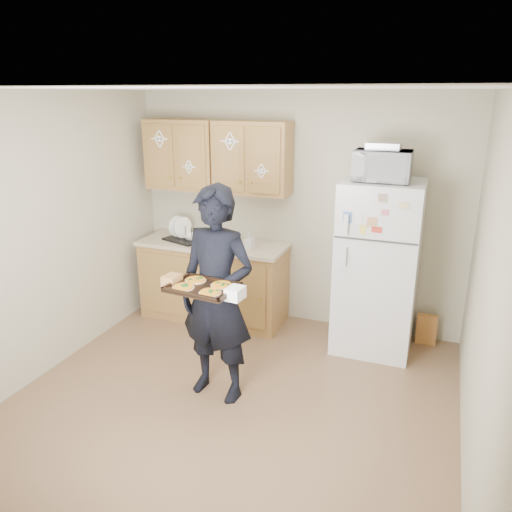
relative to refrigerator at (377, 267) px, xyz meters
The scene contains 23 objects.
floor 1.92m from the refrigerator, 123.60° to the right, with size 3.60×3.60×0.00m, color brown.
ceiling 2.38m from the refrigerator, 123.60° to the right, with size 3.60×3.60×0.00m, color silver.
wall_back 1.10m from the refrigerator, 158.72° to the left, with size 3.60×0.04×2.50m, color #B2AB91.
wall_front 3.39m from the refrigerator, 106.39° to the right, with size 3.60×0.04×2.50m, color #B2AB91.
wall_left 3.13m from the refrigerator, 152.53° to the right, with size 0.04×3.60×2.50m, color #B2AB91.
wall_right 1.71m from the refrigerator, 59.27° to the right, with size 0.04×3.60×2.50m, color #B2AB91.
refrigerator is the anchor object (origin of this frame).
base_cabinet 1.85m from the refrigerator, behind, with size 1.60×0.60×0.86m, color olive.
countertop 1.80m from the refrigerator, behind, with size 1.64×0.64×0.04m, color tan.
upper_cab_left 2.41m from the refrigerator, behind, with size 0.80×0.33×0.75m, color olive.
upper_cab_right 1.70m from the refrigerator, behind, with size 0.80×0.33×0.75m, color olive.
cereal_box 0.89m from the refrigerator, 24.99° to the left, with size 0.20×0.07×0.32m, color gold.
person 1.73m from the refrigerator, 129.87° to the right, with size 0.66×0.43×1.81m, color black.
baking_tray 1.96m from the refrigerator, 123.56° to the right, with size 0.50×0.36×0.04m, color black.
pizza_front_left 2.09m from the refrigerator, 125.31° to the right, with size 0.17×0.17×0.02m, color orange.
pizza_front_right 1.99m from the refrigerator, 119.47° to the right, with size 0.17×0.17×0.02m, color orange.
pizza_back_left 1.95m from the refrigerator, 127.73° to the right, with size 0.17×0.17×0.02m, color orange.
pizza_back_right 1.84m from the refrigerator, 121.56° to the right, with size 0.17×0.17×0.02m, color orange.
microwave 0.99m from the refrigerator, 114.47° to the right, with size 0.51×0.34×0.28m, color silver.
foil_pan 1.16m from the refrigerator, 144.69° to the right, with size 0.30×0.21×0.06m, color silver.
dish_rack 2.13m from the refrigerator, behind, with size 0.44×0.33×0.17m, color black.
bowl 2.04m from the refrigerator, behind, with size 0.20×0.20×0.05m, color white.
soap_bottle 1.33m from the refrigerator, behind, with size 0.08×0.08×0.18m, color silver.
Camera 1 is at (1.48, -3.28, 2.48)m, focal length 35.00 mm.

